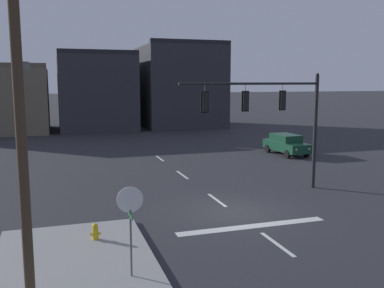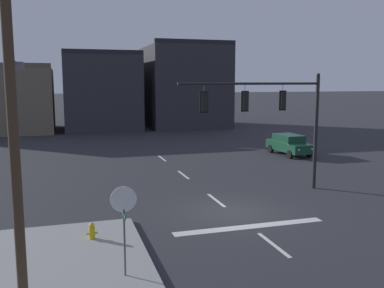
{
  "view_description": "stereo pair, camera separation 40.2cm",
  "coord_description": "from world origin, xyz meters",
  "views": [
    {
      "loc": [
        -7.36,
        -16.93,
        5.78
      ],
      "look_at": [
        -0.55,
        4.31,
        2.5
      ],
      "focal_mm": 39.75,
      "sensor_mm": 36.0,
      "label": 1
    },
    {
      "loc": [
        -6.98,
        -17.05,
        5.78
      ],
      "look_at": [
        -0.55,
        4.31,
        2.5
      ],
      "focal_mm": 39.75,
      "sensor_mm": 36.0,
      "label": 2
    }
  ],
  "objects": [
    {
      "name": "fire_hydrant",
      "position": [
        -6.2,
        -1.92,
        0.33
      ],
      "size": [
        0.4,
        0.3,
        0.75
      ],
      "color": "gold",
      "rests_on": "ground"
    },
    {
      "name": "ground_plane",
      "position": [
        0.0,
        0.0,
        0.0
      ],
      "size": [
        400.0,
        400.0,
        0.0
      ],
      "primitive_type": "plane",
      "color": "#2B2B30"
    },
    {
      "name": "sidewalk_near_corner",
      "position": [
        -7.01,
        -4.0,
        0.07
      ],
      "size": [
        5.0,
        8.0,
        0.15
      ],
      "primitive_type": "cube",
      "color": "gray",
      "rests_on": "ground"
    },
    {
      "name": "stop_bar_paint",
      "position": [
        0.0,
        -2.0,
        0.0
      ],
      "size": [
        6.4,
        0.5,
        0.01
      ],
      "primitive_type": "cube",
      "color": "silver",
      "rests_on": "ground"
    },
    {
      "name": "lane_centreline",
      "position": [
        0.0,
        2.0,
        0.0
      ],
      "size": [
        0.16,
        26.4,
        0.01
      ],
      "color": "silver",
      "rests_on": "ground"
    },
    {
      "name": "utility_pole",
      "position": [
        -8.19,
        -5.82,
        5.08
      ],
      "size": [
        2.2,
        2.2,
        9.32
      ],
      "color": "#423323",
      "rests_on": "ground"
    },
    {
      "name": "building_row",
      "position": [
        -2.26,
        36.53,
        4.41
      ],
      "size": [
        33.43,
        11.59,
        10.64
      ],
      "color": "#665B4C",
      "rests_on": "ground"
    },
    {
      "name": "stop_sign",
      "position": [
        -5.46,
        -5.21,
        2.14
      ],
      "size": [
        0.76,
        0.64,
        2.83
      ],
      "color": "#56565B",
      "rests_on": "ground"
    },
    {
      "name": "signal_mast_near_side",
      "position": [
        3.26,
        2.47,
        4.33
      ],
      "size": [
        8.01,
        1.0,
        6.23
      ],
      "color": "black",
      "rests_on": "ground"
    },
    {
      "name": "car_lot_nearside",
      "position": [
        10.04,
        12.67,
        0.86
      ],
      "size": [
        2.09,
        4.52,
        1.61
      ],
      "color": "#143D28",
      "rests_on": "ground"
    }
  ]
}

